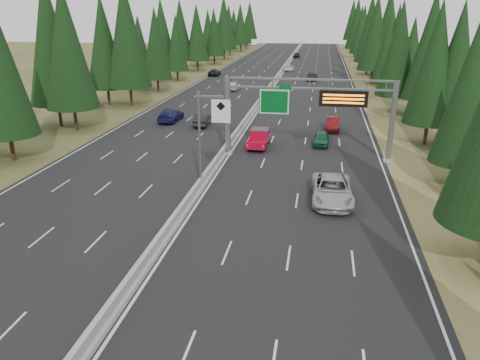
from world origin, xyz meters
name	(u,v)px	position (x,y,z in m)	size (l,w,h in m)	color
road	(271,87)	(0.00, 80.00, 0.04)	(32.00, 260.00, 0.08)	black
shoulder_right	(366,90)	(17.80, 80.00, 0.03)	(3.60, 260.00, 0.06)	olive
shoulder_left	(182,85)	(-17.80, 80.00, 0.03)	(3.60, 260.00, 0.06)	#444721
median_barrier	(271,85)	(0.00, 80.00, 0.41)	(0.70, 260.00, 0.85)	gray
sign_gantry	(315,106)	(8.92, 34.88, 5.27)	(16.75, 0.98, 7.80)	slate
hov_sign_pole	(206,134)	(0.58, 24.97, 4.72)	(2.80, 0.50, 8.00)	slate
tree_row_right	(397,40)	(21.66, 75.05, 9.20)	(11.99, 242.41, 18.65)	black
tree_row_left	(134,39)	(-21.93, 67.19, 9.53)	(11.96, 243.75, 18.78)	black
silver_minivan	(332,190)	(10.63, 23.86, 1.00)	(3.06, 6.64, 1.84)	#AEAFB3
red_pickup	(259,137)	(3.09, 38.58, 1.06)	(1.94, 5.42, 1.77)	black
car_ahead_green	(321,139)	(9.73, 40.00, 0.79)	(1.67, 4.15, 1.41)	#135636
car_ahead_dkred	(333,124)	(11.07, 47.20, 0.84)	(1.62, 4.64, 1.53)	#5E0D0F
car_ahead_dkgrey	(312,77)	(7.46, 90.69, 0.83)	(2.09, 5.14, 1.49)	black
car_ahead_white	(289,68)	(1.50, 106.50, 0.76)	(2.27, 4.92, 1.37)	silver
car_ahead_far	(297,55)	(1.50, 141.90, 0.85)	(1.81, 4.51, 1.54)	black
car_onc_near	(202,120)	(-5.26, 46.69, 0.83)	(1.58, 4.54, 1.50)	black
car_onc_blue	(171,115)	(-10.06, 48.55, 0.90)	(2.31, 5.67, 1.65)	#181A54
car_onc_white	(233,86)	(-6.52, 75.44, 0.87)	(1.87, 4.66, 1.59)	silver
car_onc_far	(214,72)	(-14.50, 95.15, 0.80)	(2.38, 5.17, 1.44)	black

